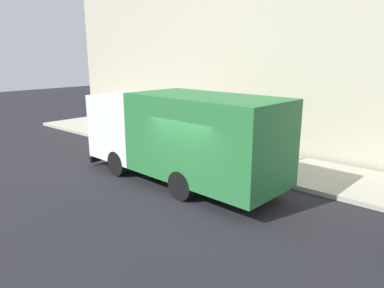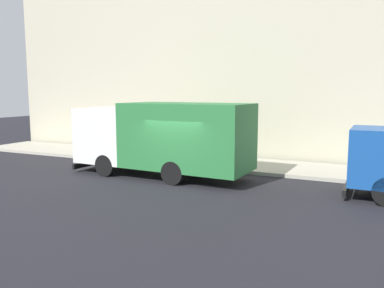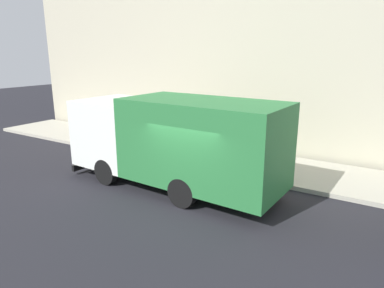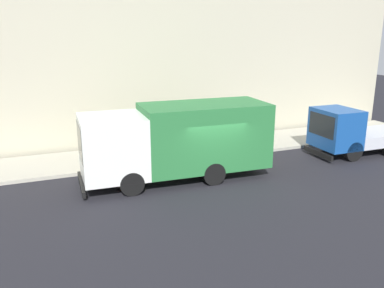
% 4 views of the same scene
% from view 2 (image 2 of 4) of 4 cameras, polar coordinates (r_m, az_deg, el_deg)
% --- Properties ---
extents(ground, '(80.00, 80.00, 0.00)m').
position_cam_2_polar(ground, '(15.36, -2.45, -5.91)').
color(ground, black).
extents(sidewalk, '(3.42, 30.00, 0.15)m').
position_cam_2_polar(sidewalk, '(19.54, 3.98, -2.74)').
color(sidewalk, '#B3AE9D').
rests_on(sidewalk, ground).
extents(building_facade, '(0.50, 30.00, 11.30)m').
position_cam_2_polar(building_facade, '(21.39, 6.33, 13.12)').
color(building_facade, '#BCB59B').
rests_on(building_facade, ground).
extents(large_utility_truck, '(2.88, 7.89, 3.14)m').
position_cam_2_polar(large_utility_truck, '(16.58, -4.36, 1.17)').
color(large_utility_truck, white).
rests_on(large_utility_truck, ground).
extents(pedestrian_walking, '(0.49, 0.49, 1.64)m').
position_cam_2_polar(pedestrian_walking, '(20.23, 3.85, 0.33)').
color(pedestrian_walking, black).
rests_on(pedestrian_walking, sidewalk).
extents(traffic_cone_orange, '(0.41, 0.41, 0.58)m').
position_cam_2_polar(traffic_cone_orange, '(20.07, -7.68, -1.45)').
color(traffic_cone_orange, orange).
rests_on(traffic_cone_orange, sidewalk).
extents(street_sign_post, '(0.44, 0.08, 2.61)m').
position_cam_2_polar(street_sign_post, '(18.07, 3.20, 1.58)').
color(street_sign_post, '#4C5156').
rests_on(street_sign_post, sidewalk).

